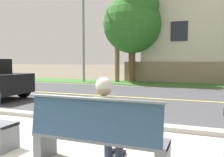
{
  "coord_description": "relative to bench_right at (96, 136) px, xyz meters",
  "views": [
    {
      "loc": [
        2.6,
        -2.75,
        1.47
      ],
      "look_at": [
        0.29,
        3.22,
        1.0
      ],
      "focal_mm": 38.89,
      "sensor_mm": 36.0,
      "label": 1
    }
  ],
  "objects": [
    {
      "name": "shade_tree_far_left",
      "position": [
        -3.25,
        13.02,
        3.75
      ],
      "size": [
        3.93,
        3.93,
        6.49
      ],
      "color": "brown",
      "rests_on": "ground_plane"
    },
    {
      "name": "street_asphalt",
      "position": [
        -1.25,
        6.35,
        -0.46
      ],
      "size": [
        52.0,
        8.0,
        0.01
      ],
      "primitive_type": "cube",
      "color": "#424247",
      "rests_on": "ground_plane"
    },
    {
      "name": "far_verge_grass",
      "position": [
        -1.25,
        12.35,
        -0.45
      ],
      "size": [
        48.0,
        2.8,
        0.02
      ],
      "primitive_type": "cube",
      "color": "#38702D",
      "rests_on": "ground_plane"
    },
    {
      "name": "house_across_street",
      "position": [
        1.78,
        17.01,
        2.99
      ],
      "size": [
        10.21,
        6.91,
        6.8
      ],
      "color": "beige",
      "rests_on": "ground_plane"
    },
    {
      "name": "ground_plane",
      "position": [
        -1.25,
        7.85,
        -0.46
      ],
      "size": [
        140.0,
        140.0,
        0.0
      ],
      "primitive_type": "plane",
      "color": "#665B4C"
    },
    {
      "name": "garden_wall",
      "position": [
        2.41,
        13.81,
        0.24
      ],
      "size": [
        13.0,
        0.36,
        1.4
      ],
      "primitive_type": "cube",
      "color": "gray",
      "rests_on": "ground_plane"
    },
    {
      "name": "road_centre_line",
      "position": [
        -1.25,
        6.35,
        -0.45
      ],
      "size": [
        48.0,
        0.14,
        0.01
      ],
      "primitive_type": "cube",
      "color": "#E0CC4C",
      "rests_on": "ground_plane"
    },
    {
      "name": "bench_right",
      "position": [
        0.0,
        0.0,
        0.0
      ],
      "size": [
        1.9,
        0.48,
        1.01
      ],
      "color": "slate",
      "rests_on": "ground_plane"
    },
    {
      "name": "sidewalk_pavement",
      "position": [
        -1.25,
        0.25,
        -0.45
      ],
      "size": [
        44.0,
        3.6,
        0.01
      ],
      "primitive_type": "cube",
      "color": "#B7B2A8",
      "rests_on": "ground_plane"
    },
    {
      "name": "streetlamp",
      "position": [
        -6.48,
        12.13,
        3.85
      ],
      "size": [
        0.24,
        2.1,
        7.59
      ],
      "color": "gray",
      "rests_on": "ground_plane"
    },
    {
      "name": "seated_person_olive",
      "position": [
        0.08,
        0.17,
        0.22
      ],
      "size": [
        0.52,
        0.68,
        1.25
      ],
      "color": "#333D56",
      "rests_on": "ground_plane"
    },
    {
      "name": "curb_edge",
      "position": [
        -1.25,
        2.2,
        -0.4
      ],
      "size": [
        44.0,
        0.3,
        0.11
      ],
      "primitive_type": "cube",
      "color": "#ADA89E",
      "rests_on": "ground_plane"
    }
  ]
}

